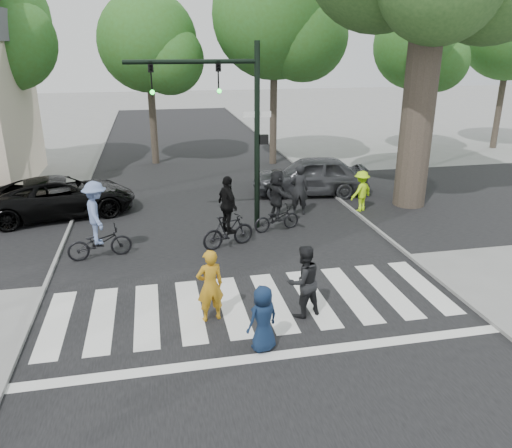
% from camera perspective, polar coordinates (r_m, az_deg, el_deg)
% --- Properties ---
extents(ground, '(120.00, 120.00, 0.00)m').
position_cam_1_polar(ground, '(11.32, 0.63, -11.49)').
color(ground, gray).
rests_on(ground, ground).
extents(road_stem, '(10.00, 70.00, 0.01)m').
position_cam_1_polar(road_stem, '(15.73, -3.27, -2.14)').
color(road_stem, black).
rests_on(road_stem, ground).
extents(road_cross, '(70.00, 10.00, 0.01)m').
position_cam_1_polar(road_cross, '(18.52, -4.67, 1.28)').
color(road_cross, black).
rests_on(road_cross, ground).
extents(curb_left, '(0.10, 70.00, 0.10)m').
position_cam_1_polar(curb_left, '(15.86, -21.65, -3.23)').
color(curb_left, gray).
rests_on(curb_left, ground).
extents(curb_right, '(0.10, 70.00, 0.10)m').
position_cam_1_polar(curb_right, '(17.13, 13.66, -0.65)').
color(curb_right, gray).
rests_on(curb_right, ground).
extents(crosswalk, '(10.00, 3.85, 0.01)m').
position_cam_1_polar(crosswalk, '(11.88, -0.07, -9.83)').
color(crosswalk, silver).
rests_on(crosswalk, ground).
extents(traffic_signal, '(4.45, 0.29, 6.00)m').
position_cam_1_polar(traffic_signal, '(15.95, -2.92, 12.68)').
color(traffic_signal, black).
rests_on(traffic_signal, ground).
extents(bg_tree_2, '(5.04, 4.80, 8.40)m').
position_cam_1_polar(bg_tree_2, '(26.06, -11.68, 19.25)').
color(bg_tree_2, brown).
rests_on(bg_tree_2, ground).
extents(bg_tree_3, '(6.30, 6.00, 10.20)m').
position_cam_1_polar(bg_tree_3, '(25.55, 2.98, 22.21)').
color(bg_tree_3, brown).
rests_on(bg_tree_3, ground).
extents(bg_tree_4, '(4.83, 4.60, 8.15)m').
position_cam_1_polar(bg_tree_4, '(29.30, 18.49, 18.42)').
color(bg_tree_4, brown).
rests_on(bg_tree_4, ground).
extents(pedestrian_woman, '(0.69, 0.53, 1.71)m').
position_cam_1_polar(pedestrian_woman, '(11.17, -5.28, -7.04)').
color(pedestrian_woman, '#BE8319').
rests_on(pedestrian_woman, ground).
extents(pedestrian_child, '(0.81, 0.69, 1.41)m').
position_cam_1_polar(pedestrian_child, '(10.18, 0.81, -10.77)').
color(pedestrian_child, '#11223E').
rests_on(pedestrian_child, ground).
extents(pedestrian_adult, '(0.99, 0.86, 1.72)m').
position_cam_1_polar(pedestrian_adult, '(11.36, 5.44, -6.53)').
color(pedestrian_adult, black).
rests_on(pedestrian_adult, ground).
extents(cyclist_left, '(1.90, 1.29, 2.30)m').
position_cam_1_polar(cyclist_left, '(14.97, -17.65, -0.19)').
color(cyclist_left, black).
rests_on(cyclist_left, ground).
extents(cyclist_mid, '(1.78, 1.13, 2.24)m').
position_cam_1_polar(cyclist_mid, '(15.09, -3.22, 0.60)').
color(cyclist_mid, black).
rests_on(cyclist_mid, ground).
extents(cyclist_right, '(1.71, 1.59, 2.06)m').
position_cam_1_polar(cyclist_right, '(16.46, 2.41, 2.27)').
color(cyclist_right, black).
rests_on(cyclist_right, ground).
extents(car_suv, '(5.55, 3.46, 1.43)m').
position_cam_1_polar(car_suv, '(19.34, -21.37, 2.96)').
color(car_suv, black).
rests_on(car_suv, ground).
extents(car_grey, '(4.91, 2.56, 1.60)m').
position_cam_1_polar(car_grey, '(20.74, 6.19, 5.54)').
color(car_grey, '#383A3D').
rests_on(car_grey, ground).
extents(bystander_hivis, '(1.14, 0.95, 1.53)m').
position_cam_1_polar(bystander_hivis, '(18.90, 11.93, 3.69)').
color(bystander_hivis, '#B7F914').
rests_on(bystander_hivis, ground).
extents(bystander_dark, '(0.75, 0.57, 1.88)m').
position_cam_1_polar(bystander_dark, '(18.11, 4.93, 3.93)').
color(bystander_dark, black).
rests_on(bystander_dark, ground).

